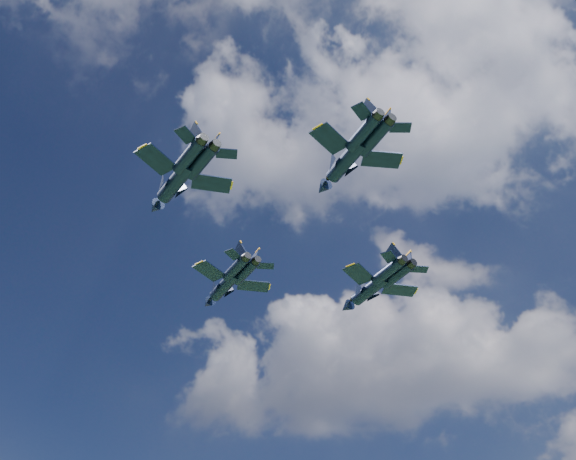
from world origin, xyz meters
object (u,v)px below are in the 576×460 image
at_px(jet_lead, 224,286).
at_px(jet_slot, 345,162).
at_px(jet_right, 368,290).
at_px(jet_left, 174,183).

bearing_deg(jet_lead, jet_slot, -87.94).
xyz_separation_m(jet_lead, jet_right, (21.46, 4.51, -2.20)).
height_order(jet_lead, jet_left, jet_left).
bearing_deg(jet_slot, jet_right, 50.35).
height_order(jet_lead, jet_slot, jet_slot).
bearing_deg(jet_right, jet_slot, -134.31).
relative_size(jet_lead, jet_right, 0.97).
bearing_deg(jet_slot, jet_left, 140.77).
bearing_deg(jet_lead, jet_right, -37.35).
relative_size(jet_left, jet_slot, 1.10).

